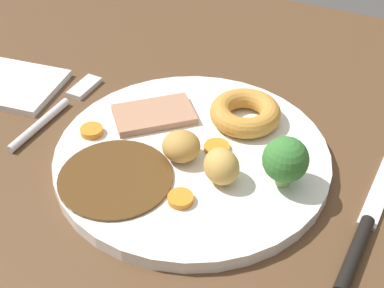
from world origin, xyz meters
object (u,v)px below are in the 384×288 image
dinner_plate (192,157)px  knife (365,228)px  meat_slice_main (154,114)px  carrot_coin_front (180,199)px  fork (59,108)px  yorkshire_pudding (245,113)px  roast_potato_left (219,170)px  carrot_coin_back (92,131)px  roast_potato_right (181,146)px  folded_napkin (12,85)px  carrot_coin_side (217,148)px  broccoli_floret (285,160)px

dinner_plate → knife: dinner_plate is taller
meat_slice_main → carrot_coin_front: bearing=-51.0°
dinner_plate → fork: bearing=175.1°
yorkshire_pudding → roast_potato_left: size_ratio=2.01×
fork → knife: knife is taller
dinner_plate → carrot_coin_back: (-10.53, -1.77, 1.04)cm
dinner_plate → roast_potato_right: (-0.56, -1.22, 2.15)cm
folded_napkin → carrot_coin_side: bearing=-3.3°
roast_potato_left → broccoli_floret: (5.30, 2.50, 1.14)cm
carrot_coin_back → broccoli_floret: size_ratio=0.46×
roast_potato_left → dinner_plate: bearing=144.7°
carrot_coin_front → broccoli_floret: 9.99cm
yorkshire_pudding → carrot_coin_side: 5.61cm
broccoli_floret → roast_potato_left: bearing=-154.8°
roast_potato_left → carrot_coin_back: bearing=175.5°
carrot_coin_front → broccoli_floret: bearing=39.2°
broccoli_floret → folded_napkin: (-34.37, 3.38, -3.82)cm
dinner_plate → fork: (-17.17, 1.47, -0.31)cm
fork → yorkshire_pudding: bearing=-73.3°
roast_potato_right → dinner_plate: bearing=65.3°
yorkshire_pudding → roast_potato_right: (-3.48, -8.09, 0.36)cm
meat_slice_main → roast_potato_left: (10.17, -6.25, 1.28)cm
carrot_coin_front → roast_potato_left: bearing=58.8°
yorkshire_pudding → carrot_coin_side: yorkshire_pudding is taller
knife → broccoli_floret: bearing=83.6°
roast_potato_right → fork: (-16.61, 2.69, -2.46)cm
broccoli_floret → fork: broccoli_floret is taller
roast_potato_right → carrot_coin_side: (2.62, 2.62, -1.23)cm
folded_napkin → fork: bearing=-10.8°
meat_slice_main → carrot_coin_back: bearing=-131.4°
roast_potato_left → knife: (13.40, 1.11, -2.63)cm
yorkshire_pudding → knife: bearing=-30.7°
dinner_plate → folded_napkin: size_ratio=2.48×
yorkshire_pudding → broccoli_floret: broccoli_floret is taller
carrot_coin_side → knife: bearing=-11.7°
fork → carrot_coin_back: bearing=-114.3°
carrot_coin_front → fork: (-19.11, 8.01, -1.32)cm
meat_slice_main → knife: bearing=-12.3°
yorkshire_pudding → carrot_coin_side: size_ratio=2.90×
roast_potato_right → carrot_coin_side: bearing=45.0°
yorkshire_pudding → roast_potato_right: size_ratio=2.01×
carrot_coin_back → folded_napkin: carrot_coin_back is taller
meat_slice_main → carrot_coin_back: (-4.50, -5.10, -0.06)cm
carrot_coin_side → fork: 19.27cm
yorkshire_pudding → carrot_coin_front: size_ratio=3.20×
carrot_coin_front → folded_napkin: size_ratio=0.21×
roast_potato_right → carrot_coin_front: roast_potato_right is taller
carrot_coin_front → knife: (15.59, 4.72, -1.25)cm
dinner_plate → carrot_coin_side: 2.65cm
carrot_coin_side → fork: size_ratio=0.17×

